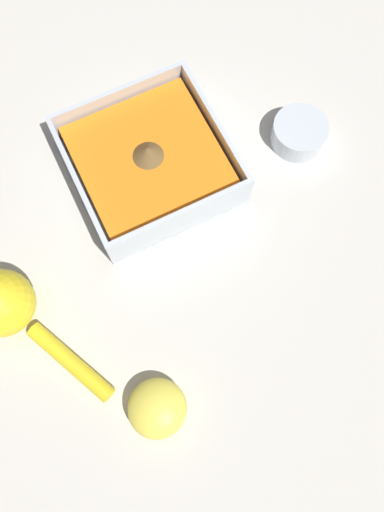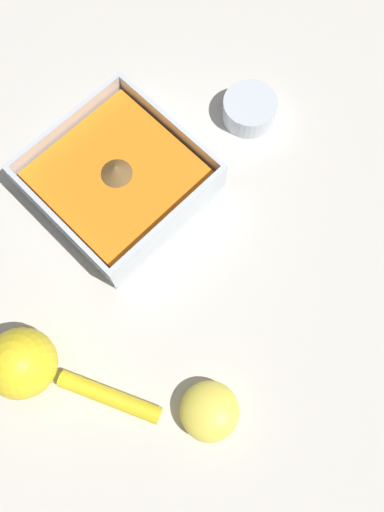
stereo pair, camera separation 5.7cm
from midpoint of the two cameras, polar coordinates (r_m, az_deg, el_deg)
ground_plane at (r=0.65m, az=-10.01°, el=8.59°), size 4.00×4.00×0.00m
square_dish at (r=0.63m, az=-10.95°, el=8.08°), size 0.19×0.19×0.06m
spice_bowl at (r=0.68m, az=4.11°, el=16.00°), size 0.07×0.07×0.03m
lemon_squeezer at (r=0.58m, az=-20.86°, el=-12.15°), size 0.11×0.18×0.08m
lemon_half at (r=0.56m, az=-1.02°, el=-17.79°), size 0.06×0.06×0.04m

